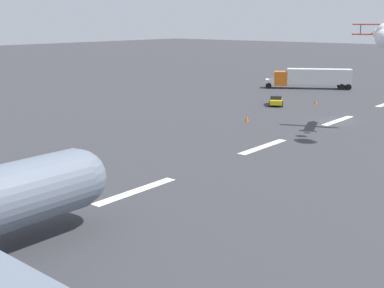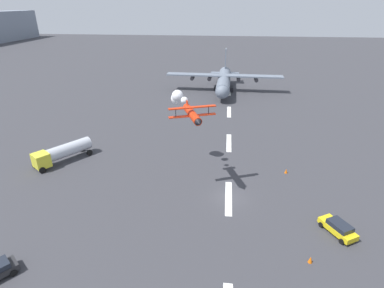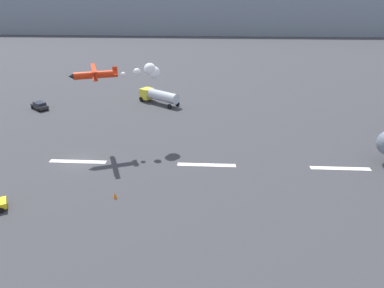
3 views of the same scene
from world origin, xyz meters
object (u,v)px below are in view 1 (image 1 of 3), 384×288
Objects in this scene: stunt_biplane_red at (382,34)px; followme_car_yellow at (276,100)px; semi_truck_orange at (311,77)px; traffic_cone_far at (247,118)px; traffic_cone_near at (316,102)px.

stunt_biplane_red is 25.23m from followme_car_yellow.
stunt_biplane_red reaches higher than followme_car_yellow.
stunt_biplane_red is 42.37m from semi_truck_orange.
traffic_cone_far is (34.47, 8.51, -1.76)m from semi_truck_orange.
stunt_biplane_red is 16.30× the size of traffic_cone_far.
semi_truck_orange is 21.75m from followme_car_yellow.
traffic_cone_far is at bearing -1.71° from traffic_cone_near.
stunt_biplane_red is 16.30× the size of traffic_cone_near.
traffic_cone_near is (-17.13, -15.37, -10.70)m from stunt_biplane_red.
traffic_cone_far is (18.15, -0.54, 0.00)m from traffic_cone_near.
semi_truck_orange is at bearing -166.85° from followme_car_yellow.
traffic_cone_far is (13.33, 3.57, -0.44)m from followme_car_yellow.
traffic_cone_near is at bearing 178.29° from traffic_cone_far.
followme_car_yellow is 6.20× the size of traffic_cone_far.
stunt_biplane_red reaches higher than traffic_cone_far.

